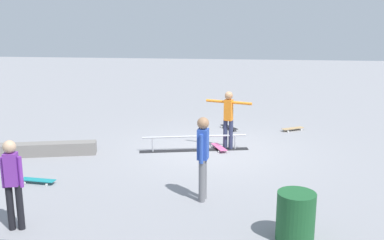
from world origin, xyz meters
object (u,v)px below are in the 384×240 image
Objects in this scene: grind_rail at (194,144)px; skateboard_main at (219,147)px; bystander_purple_shirt at (13,180)px; bystander_blue_shirt at (203,154)px; skate_ledge at (48,149)px; loose_skateboard_teal at (38,180)px; skater_main at (228,116)px; loose_skateboard_black at (229,127)px; loose_skateboard_natural at (293,128)px; trash_bin at (296,217)px.

grind_rail reaches higher than skateboard_main.
bystander_blue_shirt reaches higher than bystander_purple_shirt.
skate_ledge is 3.19× the size of loose_skateboard_teal.
grind_rail is 1.25m from skater_main.
loose_skateboard_black is (0.07, -2.29, -0.89)m from skater_main.
skateboard_main is 1.03× the size of loose_skateboard_natural.
loose_skateboard_black is (-3.37, -7.69, -0.84)m from bystander_purple_shirt.
skater_main is at bearing 45.17° from bystander_purple_shirt.
loose_skateboard_teal is at bearing 95.40° from bystander_purple_shirt.
loose_skateboard_natural is at bearing 66.07° from skater_main.
bystander_blue_shirt reaches higher than skater_main.
bystander_purple_shirt reaches higher than loose_skateboard_black.
skateboard_main is 3.71m from bystander_blue_shirt.
bystander_blue_shirt is (0.09, 3.59, 0.91)m from skateboard_main.
skate_ledge is 3.30× the size of loose_skateboard_natural.
trash_bin is at bearing 147.88° from skate_ledge.
loose_skateboard_teal is 0.97× the size of trash_bin.
bystander_purple_shirt is 8.44m from loose_skateboard_black.
skater_main is at bearing -162.26° from loose_skateboard_natural.
bystander_blue_shirt is 2.27× the size of loose_skateboard_black.
skate_ledge is at bearing 96.46° from bystander_purple_shirt.
loose_skateboard_black is at bearing 151.08° from loose_skateboard_natural.
grind_rail is 3.79× the size of skateboard_main.
grind_rail is 3.57m from bystander_blue_shirt.
loose_skateboard_teal is at bearing -90.29° from bystander_blue_shirt.
bystander_purple_shirt reaches higher than trash_bin.
loose_skateboard_black is at bearing -176.09° from bystander_blue_shirt.
skate_ledge is at bearing -112.21° from bystander_blue_shirt.
skateboard_main is 1.06× the size of loose_skateboard_black.
loose_skateboard_natural is (-2.39, -6.10, -0.91)m from bystander_blue_shirt.
skate_ledge reaches higher than loose_skateboard_teal.
grind_rail is 5.74m from bystander_purple_shirt.
trash_bin reaches higher than grind_rail.
trash_bin reaches higher than skateboard_main.
skater_main reaches higher than loose_skateboard_teal.
bystander_purple_shirt is (3.45, 5.39, -0.05)m from skater_main.
bystander_purple_shirt reaches higher than loose_skateboard_teal.
loose_skateboard_black is (-0.86, -2.58, -0.12)m from grind_rail.
bystander_blue_shirt reaches higher than loose_skateboard_teal.
grind_rail is 4.02m from loose_skateboard_natural.
bystander_purple_shirt is at bearing 120.49° from loose_skateboard_black.
loose_skateboard_natural is at bearing 165.01° from bystander_blue_shirt.
loose_skateboard_natural is at bearing -123.14° from loose_skateboard_black.
skateboard_main is 1.00× the size of loose_skateboard_teal.
grind_rail is 2.72m from loose_skateboard_black.
bystander_blue_shirt reaches higher than loose_skateboard_black.
loose_skateboard_teal and loose_skateboard_natural have the same top height.
skater_main is at bearing -178.75° from bystander_blue_shirt.
loose_skateboard_teal is at bearing 104.26° from skateboard_main.
grind_rail is 4.37m from loose_skateboard_teal.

